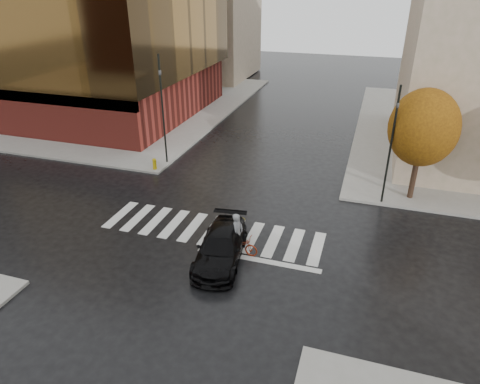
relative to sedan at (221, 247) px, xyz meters
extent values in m
plane|color=black|center=(-1.34, 1.80, -0.71)|extent=(120.00, 120.00, 0.00)
cube|color=gray|center=(-22.34, 22.80, -0.64)|extent=(30.00, 30.00, 0.15)
cube|color=silver|center=(-1.34, 2.30, -0.71)|extent=(12.00, 3.00, 0.01)
cube|color=maroon|center=(-23.34, 19.80, 1.44)|extent=(26.00, 18.00, 4.00)
cylinder|color=black|center=(8.66, 9.20, 0.84)|extent=(0.32, 0.32, 2.80)
ellipsoid|color=#91580E|center=(8.66, 9.20, 3.76)|extent=(3.80, 3.80, 4.37)
imported|color=black|center=(0.00, 0.00, 0.00)|extent=(2.63, 5.13, 1.43)
imported|color=maroon|center=(0.66, 0.80, -0.22)|extent=(1.92, 0.86, 0.98)
imported|color=gray|center=(0.56, 0.80, 0.41)|extent=(0.56, 0.77, 1.98)
cylinder|color=black|center=(-7.64, 9.73, 3.15)|extent=(0.12, 0.12, 7.42)
imported|color=black|center=(-7.64, 9.73, 5.84)|extent=(0.19, 0.16, 0.93)
cylinder|color=black|center=(7.06, 8.10, 2.84)|extent=(0.12, 0.12, 6.81)
imported|color=black|center=(7.06, 8.10, 5.31)|extent=(0.17, 0.19, 0.85)
cylinder|color=#B9990A|center=(-7.84, 8.30, -0.24)|extent=(0.26, 0.26, 0.65)
sphere|color=#B9990A|center=(-7.84, 8.30, 0.08)|extent=(0.28, 0.28, 0.28)
cylinder|color=#403716|center=(-0.27, 3.80, -0.71)|extent=(0.73, 0.73, 0.01)
camera|label=1|loc=(5.89, -15.50, 11.22)|focal=32.00mm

